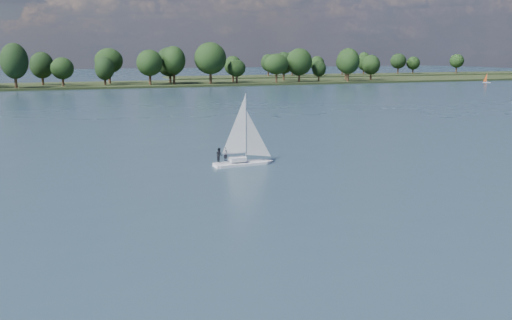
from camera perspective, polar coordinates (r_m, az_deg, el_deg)
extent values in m
plane|color=#233342|center=(109.09, -16.31, 3.83)|extent=(700.00, 700.00, 0.00)
cube|color=black|center=(220.57, -18.80, 6.95)|extent=(660.00, 40.00, 1.50)
cube|color=black|center=(316.90, 11.36, 8.27)|extent=(220.00, 30.00, 1.40)
cube|color=silver|center=(62.75, -1.48, -0.54)|extent=(6.34, 2.06, 0.74)
cube|color=silver|center=(62.61, -1.49, 0.13)|extent=(1.89, 1.19, 0.46)
cylinder|color=silver|center=(62.07, -1.50, 3.26)|extent=(0.11, 0.11, 7.36)
imported|color=black|center=(62.26, -3.07, 0.62)|extent=(0.53, 0.66, 1.59)
imported|color=black|center=(61.56, -3.71, 0.50)|extent=(0.71, 0.85, 1.59)
cube|color=silver|center=(255.24, 22.07, 7.17)|extent=(2.96, 1.89, 0.44)
cylinder|color=silver|center=(255.15, 22.10, 7.67)|extent=(0.08, 0.08, 3.94)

